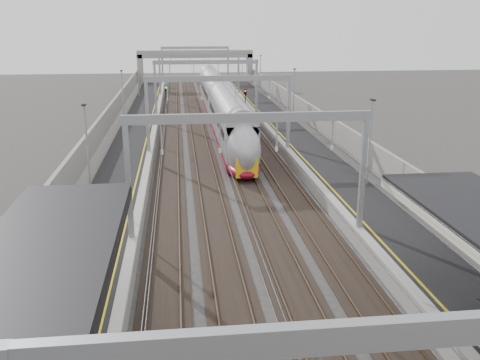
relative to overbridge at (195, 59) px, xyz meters
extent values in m
cube|color=black|center=(-8.00, -55.00, -4.81)|extent=(4.00, 120.00, 1.00)
cube|color=black|center=(8.00, -55.00, -4.81)|extent=(4.00, 120.00, 1.00)
cube|color=black|center=(-4.50, -55.00, -5.27)|extent=(2.40, 140.00, 0.08)
cube|color=brown|center=(-5.22, -55.00, -5.18)|extent=(0.07, 140.00, 0.14)
cube|color=brown|center=(-3.78, -55.00, -5.18)|extent=(0.07, 140.00, 0.14)
cube|color=black|center=(-1.50, -55.00, -5.27)|extent=(2.40, 140.00, 0.08)
cube|color=brown|center=(-2.22, -55.00, -5.18)|extent=(0.07, 140.00, 0.14)
cube|color=brown|center=(-0.78, -55.00, -5.18)|extent=(0.07, 140.00, 0.14)
cube|color=black|center=(1.50, -55.00, -5.27)|extent=(2.40, 140.00, 0.08)
cube|color=brown|center=(0.78, -55.00, -5.18)|extent=(0.07, 140.00, 0.14)
cube|color=brown|center=(2.22, -55.00, -5.18)|extent=(0.07, 140.00, 0.14)
cube|color=black|center=(4.50, -55.00, -5.27)|extent=(2.40, 140.00, 0.08)
cube|color=brown|center=(3.78, -55.00, -5.18)|extent=(0.07, 140.00, 0.14)
cube|color=brown|center=(5.22, -55.00, -5.18)|extent=(0.07, 140.00, 0.14)
cube|color=#909399|center=(0.00, -98.00, 2.04)|extent=(13.00, 0.25, 0.50)
cube|color=#909399|center=(-6.30, -78.00, -1.01)|extent=(0.28, 0.28, 6.60)
cube|color=#909399|center=(6.30, -78.00, -1.01)|extent=(0.28, 0.28, 6.60)
cube|color=#909399|center=(0.00, -78.00, 2.04)|extent=(13.00, 0.25, 0.50)
cube|color=#909399|center=(-6.30, -58.00, -1.01)|extent=(0.28, 0.28, 6.60)
cube|color=#909399|center=(6.30, -58.00, -1.01)|extent=(0.28, 0.28, 6.60)
cube|color=#909399|center=(0.00, -58.00, 2.04)|extent=(13.00, 0.25, 0.50)
cube|color=#909399|center=(-6.30, -38.00, -1.01)|extent=(0.28, 0.28, 6.60)
cube|color=#909399|center=(6.30, -38.00, -1.01)|extent=(0.28, 0.28, 6.60)
cube|color=#909399|center=(0.00, -38.00, 2.04)|extent=(13.00, 0.25, 0.50)
cube|color=#909399|center=(-6.30, -18.00, -1.01)|extent=(0.28, 0.28, 6.60)
cube|color=#909399|center=(6.30, -18.00, -1.01)|extent=(0.28, 0.28, 6.60)
cube|color=#909399|center=(0.00, -18.00, 2.04)|extent=(13.00, 0.25, 0.50)
cube|color=#909399|center=(-6.30, 0.00, -1.01)|extent=(0.28, 0.28, 6.60)
cube|color=#909399|center=(6.30, 0.00, -1.01)|extent=(0.28, 0.28, 6.60)
cube|color=#909399|center=(0.00, 0.00, 2.04)|extent=(13.00, 0.25, 0.50)
cylinder|color=#262628|center=(-4.50, -50.00, 0.19)|extent=(0.03, 140.00, 0.03)
cylinder|color=#262628|center=(-1.50, -50.00, 0.19)|extent=(0.03, 140.00, 0.03)
cylinder|color=#262628|center=(1.50, -50.00, 0.19)|extent=(0.03, 140.00, 0.03)
cylinder|color=#262628|center=(4.50, -50.00, 0.19)|extent=(0.03, 140.00, 0.03)
cylinder|color=black|center=(-9.70, -86.00, -2.31)|extent=(0.20, 0.20, 4.00)
cube|color=gray|center=(0.00, 0.00, 0.89)|extent=(22.00, 2.20, 1.40)
cube|color=gray|center=(-10.50, 0.00, -2.21)|extent=(1.00, 2.20, 6.20)
cube|color=gray|center=(10.50, 0.00, -2.21)|extent=(1.00, 2.20, 6.20)
cube|color=gray|center=(-11.20, -55.00, -3.71)|extent=(0.30, 120.00, 3.20)
cube|color=gray|center=(11.20, -55.00, -3.71)|extent=(0.30, 120.00, 3.20)
cube|color=maroon|center=(1.50, -51.86, -4.70)|extent=(2.74, 23.33, 0.81)
cube|color=#97969B|center=(1.50, -51.86, -2.78)|extent=(2.74, 23.33, 3.04)
cube|color=black|center=(1.50, -60.03, -5.03)|extent=(2.03, 2.43, 0.51)
cube|color=maroon|center=(1.50, -28.13, -4.70)|extent=(2.74, 23.33, 0.81)
cube|color=#97969B|center=(1.50, -28.13, -2.78)|extent=(2.74, 23.33, 3.04)
cube|color=black|center=(1.50, -36.29, -5.03)|extent=(2.03, 2.43, 0.51)
ellipsoid|color=#97969B|center=(1.50, -63.73, -3.08)|extent=(2.74, 5.27, 4.26)
cube|color=yellow|center=(1.50, -65.91, -3.99)|extent=(1.72, 0.12, 1.52)
cube|color=black|center=(1.50, -65.46, -2.47)|extent=(1.62, 0.58, 0.95)
cylinder|color=black|center=(-5.20, -28.79, -3.81)|extent=(0.12, 0.12, 3.00)
cube|color=black|center=(-5.20, -28.79, -2.21)|extent=(0.32, 0.22, 0.75)
sphere|color=#0CE526|center=(-5.20, -28.92, -2.06)|extent=(0.16, 0.16, 0.16)
cylinder|color=black|center=(3.20, -29.71, -3.81)|extent=(0.12, 0.12, 3.00)
cube|color=black|center=(3.20, -29.71, -2.21)|extent=(0.32, 0.22, 0.75)
sphere|color=red|center=(3.20, -29.84, -2.06)|extent=(0.16, 0.16, 0.16)
cylinder|color=black|center=(5.40, -33.92, -3.81)|extent=(0.12, 0.12, 3.00)
cube|color=black|center=(5.40, -33.92, -2.21)|extent=(0.32, 0.22, 0.75)
sphere|color=red|center=(5.40, -34.05, -2.06)|extent=(0.16, 0.16, 0.16)
camera|label=1|loc=(-3.61, -105.10, 6.79)|focal=40.00mm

